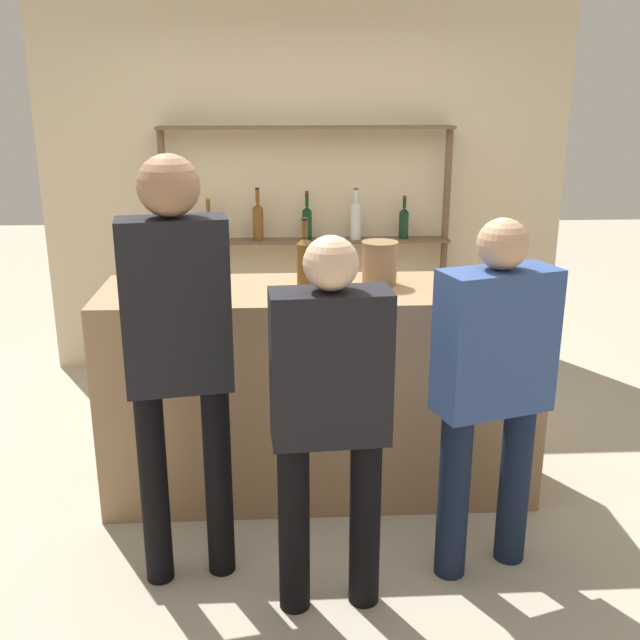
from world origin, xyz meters
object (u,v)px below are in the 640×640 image
Objects in this scene: wine_glass at (155,266)px; customer_left at (178,340)px; counter_bottle_0 at (305,261)px; ice_bucket at (380,263)px; customer_right at (493,377)px; customer_center at (330,404)px; counter_bottle_2 at (192,267)px; counter_bottle_1 at (194,259)px.

customer_left is (0.21, -0.82, -0.11)m from wine_glass.
counter_bottle_0 is 0.38m from ice_bucket.
customer_center is at bearing 90.33° from customer_right.
customer_center reaches higher than counter_bottle_2.
counter_bottle_1 is at bearing 174.36° from counter_bottle_0.
customer_left is 1.16× the size of customer_right.
customer_right is at bearing -76.15° from customer_center.
customer_left reaches higher than customer_center.
counter_bottle_2 is 0.26m from wine_glass.
counter_bottle_0 is 1.03m from customer_center.
counter_bottle_0 is 0.97× the size of counter_bottle_1.
customer_right is at bearing -44.77° from counter_bottle_0.
counter_bottle_0 is 0.55m from counter_bottle_1.
counter_bottle_2 is at bearing -9.09° from customer_left.
counter_bottle_2 is at bearing -171.14° from ice_bucket.
customer_right reaches higher than counter_bottle_1.
wine_glass is 1.35m from customer_center.
counter_bottle_2 is 1.12m from customer_center.
customer_right reaches higher than ice_bucket.
wine_glass is 0.09× the size of customer_right.
customer_center is at bearing -55.76° from counter_bottle_2.
counter_bottle_1 is at bearing -8.78° from customer_left.
counter_bottle_2 is (-0.54, -0.09, -0.00)m from counter_bottle_0.
counter_bottle_2 is 0.93m from ice_bucket.
customer_center reaches higher than ice_bucket.
customer_left reaches higher than counter_bottle_2.
counter_bottle_1 is 0.92m from ice_bucket.
counter_bottle_0 reaches higher than wine_glass.
counter_bottle_0 is 1.04× the size of counter_bottle_2.
wine_glass is 0.65× the size of ice_bucket.
customer_left is 1.30m from customer_right.
customer_right reaches higher than counter_bottle_0.
ice_bucket is (0.38, 0.06, -0.03)m from counter_bottle_0.
ice_bucket is (0.92, 0.00, -0.03)m from counter_bottle_1.
wine_glass is at bearing 174.55° from counter_bottle_0.
customer_center is (-0.32, -1.03, -0.31)m from ice_bucket.
customer_right is at bearing -31.66° from counter_bottle_1.
counter_bottle_1 is 1.65× the size of ice_bucket.
counter_bottle_2 reaches higher than wine_glass.
customer_center is (0.81, -1.04, -0.30)m from wine_glass.
customer_right is (1.29, -0.00, -0.19)m from customer_left.
customer_right reaches higher than counter_bottle_2.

